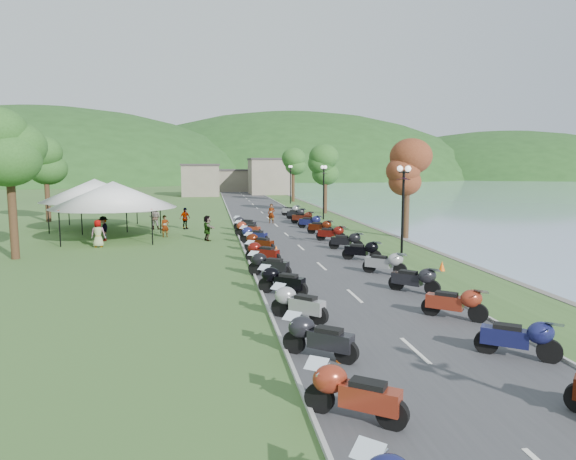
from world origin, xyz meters
name	(u,v)px	position (x,y,z in m)	size (l,w,h in m)	color
ground	(494,422)	(0.00, 0.00, 0.00)	(400.00, 400.00, 0.00)	#477132
road	(268,218)	(0.00, 40.00, 0.01)	(7.00, 120.00, 0.02)	#3E3E41
hills_backdrop	(224,178)	(0.00, 200.00, 0.00)	(360.00, 120.00, 76.00)	#285621
far_building	(229,179)	(-2.00, 85.00, 2.50)	(18.00, 16.00, 5.00)	gray
moto_row_left	(277,273)	(-2.78, 12.22, 0.55)	(2.60, 39.35, 1.10)	#331411
moto_row_right	(345,241)	(2.46, 20.66, 0.55)	(2.60, 44.58, 1.10)	#331411
vendor_tent_main	(114,211)	(-12.02, 27.41, 2.00)	(5.62, 5.62, 4.00)	silver
vendor_tent_side	(96,204)	(-14.62, 34.05, 2.00)	(5.62, 5.62, 4.00)	silver
tree_park_left	(10,171)	(-16.07, 20.59, 4.80)	(3.45, 3.45, 9.60)	#326A26
tree_lakeside	(407,184)	(8.01, 25.10, 3.82)	(2.75, 2.75, 7.64)	#326A26
pedestrian_a	(165,237)	(-8.71, 28.14, 0.00)	(0.57, 0.42, 1.56)	slate
pedestrian_b	(155,229)	(-9.88, 32.75, 0.00)	(0.94, 0.51, 1.93)	slate
pedestrian_c	(104,241)	(-12.64, 26.81, 0.00)	(1.09, 0.45, 1.69)	slate
traffic_cone_near	(343,352)	(-2.18, 3.52, 0.28)	(0.35, 0.35, 0.55)	#F2590C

